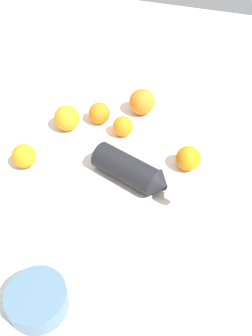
{
  "coord_description": "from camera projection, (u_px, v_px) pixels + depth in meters",
  "views": [
    {
      "loc": [
        0.17,
        -0.57,
        0.71
      ],
      "look_at": [
        -0.03,
        0.03,
        0.04
      ],
      "focal_mm": 37.54,
      "sensor_mm": 36.0,
      "label": 1
    }
  ],
  "objects": [
    {
      "name": "orange_3",
      "position": [
        123.0,
        126.0,
        1.05
      ],
      "size": [
        0.06,
        0.06,
        0.06
      ],
      "primitive_type": "sphere",
      "color": "orange",
      "rests_on": "ground_plane"
    },
    {
      "name": "orange_5",
      "position": [
        142.0,
        102.0,
        1.12
      ],
      "size": [
        0.08,
        0.08,
        0.08
      ],
      "primitive_type": "sphere",
      "color": "orange",
      "rests_on": "ground_plane"
    },
    {
      "name": "water_bottle",
      "position": [
        133.0,
        172.0,
        0.91
      ],
      "size": [
        0.25,
        0.14,
        0.07
      ],
      "rotation": [
        0.0,
        0.0,
        5.97
      ],
      "color": "black",
      "rests_on": "ground_plane"
    },
    {
      "name": "ground_plane",
      "position": [
        133.0,
        188.0,
        0.92
      ],
      "size": [
        2.4,
        2.4,
        0.0
      ],
      "primitive_type": "plane",
      "color": "silver"
    },
    {
      "name": "orange_0",
      "position": [
        24.0,
        156.0,
        0.96
      ],
      "size": [
        0.07,
        0.07,
        0.07
      ],
      "primitive_type": "sphere",
      "color": "orange",
      "rests_on": "ground_plane"
    },
    {
      "name": "ceramic_bowl",
      "position": [
        37.0,
        300.0,
        0.69
      ],
      "size": [
        0.12,
        0.12,
        0.05
      ],
      "primitive_type": "cylinder",
      "color": "slate",
      "rests_on": "ground_plane"
    },
    {
      "name": "orange_1",
      "position": [
        67.0,
        118.0,
        1.07
      ],
      "size": [
        0.08,
        0.08,
        0.08
      ],
      "primitive_type": "sphere",
      "color": "orange",
      "rests_on": "ground_plane"
    },
    {
      "name": "orange_2",
      "position": [
        188.0,
        158.0,
        0.95
      ],
      "size": [
        0.07,
        0.07,
        0.07
      ],
      "primitive_type": "sphere",
      "color": "orange",
      "rests_on": "ground_plane"
    },
    {
      "name": "orange_4",
      "position": [
        99.0,
        113.0,
        1.09
      ],
      "size": [
        0.07,
        0.07,
        0.07
      ],
      "primitive_type": "sphere",
      "color": "orange",
      "rests_on": "ground_plane"
    }
  ]
}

